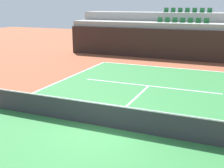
{
  "coord_description": "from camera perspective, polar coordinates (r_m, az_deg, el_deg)",
  "views": [
    {
      "loc": [
        4.36,
        -9.54,
        4.69
      ],
      "look_at": [
        -0.51,
        2.0,
        1.2
      ],
      "focal_mm": 45.99,
      "sensor_mm": 36.0,
      "label": 1
    }
  ],
  "objects": [
    {
      "name": "seating_row_lower",
      "position": [
        26.85,
        13.82,
        12.03
      ],
      "size": [
        4.53,
        0.44,
        0.44
      ],
      "color": "#1E6633",
      "rests_on": "stands_tier_lower"
    },
    {
      "name": "ground_plane",
      "position": [
        11.49,
        -1.54,
        -8.53
      ],
      "size": [
        80.0,
        80.0,
        0.0
      ],
      "primitive_type": "plane",
      "color": "brown"
    },
    {
      "name": "seating_row_upper",
      "position": [
        29.19,
        14.73,
        13.84
      ],
      "size": [
        4.53,
        0.44,
        0.44
      ],
      "color": "#1E6633",
      "rests_on": "stands_tier_upper"
    },
    {
      "name": "court_surface",
      "position": [
        11.49,
        -1.54,
        -8.51
      ],
      "size": [
        11.0,
        24.0,
        0.01
      ],
      "primitive_type": "cube",
      "color": "#2D7238",
      "rests_on": "ground_plane"
    },
    {
      "name": "service_line_far",
      "position": [
        17.18,
        7.31,
        -0.37
      ],
      "size": [
        8.26,
        0.1,
        0.0
      ],
      "primitive_type": "cube",
      "color": "white",
      "rests_on": "court_surface"
    },
    {
      "name": "back_wall",
      "position": [
        25.61,
        13.0,
        7.58
      ],
      "size": [
        20.81,
        0.3,
        2.61
      ],
      "primitive_type": "cube",
      "color": "black",
      "rests_on": "ground_plane"
    },
    {
      "name": "tennis_net",
      "position": [
        11.29,
        -1.55,
        -6.17
      ],
      "size": [
        11.08,
        0.08,
        1.07
      ],
      "color": "black",
      "rests_on": "court_surface"
    },
    {
      "name": "centre_service_line",
      "position": [
        14.26,
        3.79,
        -3.62
      ],
      "size": [
        0.1,
        6.4,
        0.0
      ],
      "primitive_type": "cube",
      "color": "white",
      "rests_on": "court_surface"
    },
    {
      "name": "baseline_far",
      "position": [
        22.42,
        11.18,
        3.23
      ],
      "size": [
        11.0,
        0.1,
        0.0
      ],
      "primitive_type": "cube",
      "color": "white",
      "rests_on": "court_surface"
    },
    {
      "name": "stands_tier_lower",
      "position": [
        26.9,
        13.55,
        8.45
      ],
      "size": [
        20.81,
        2.4,
        3.11
      ],
      "primitive_type": "cube",
      "color": "#9E9E99",
      "rests_on": "ground_plane"
    },
    {
      "name": "stands_tier_upper",
      "position": [
        29.22,
        14.42,
        9.75
      ],
      "size": [
        20.81,
        2.4,
        3.93
      ],
      "primitive_type": "cube",
      "color": "#9E9E99",
      "rests_on": "ground_plane"
    }
  ]
}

